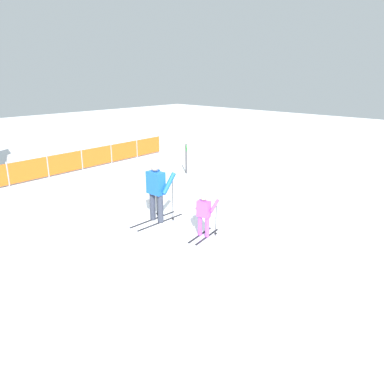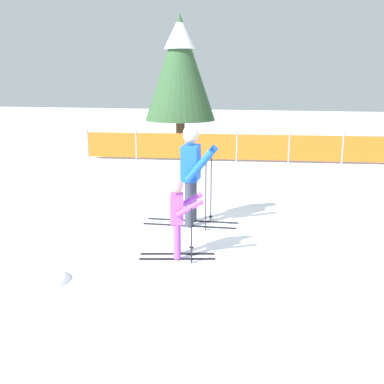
# 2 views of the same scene
# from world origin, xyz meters

# --- Properties ---
(ground_plane) EXTENTS (60.00, 60.00, 0.00)m
(ground_plane) POSITION_xyz_m (0.00, 0.00, 0.00)
(ground_plane) COLOR white
(skier_adult) EXTENTS (1.71, 0.76, 1.80)m
(skier_adult) POSITION_xyz_m (-0.26, -0.01, 1.07)
(skier_adult) COLOR black
(skier_adult) RESTS_ON ground_plane
(skier_child) EXTENTS (1.15, 0.57, 1.20)m
(skier_child) POSITION_xyz_m (-0.12, -1.67, 0.71)
(skier_child) COLOR black
(skier_child) RESTS_ON ground_plane
(safety_fence) EXTENTS (11.31, 0.93, 0.94)m
(safety_fence) POSITION_xyz_m (0.63, 6.74, 0.47)
(safety_fence) COLOR gray
(safety_fence) RESTS_ON ground_plane
(trail_marker) EXTENTS (0.18, 0.24, 1.25)m
(trail_marker) POSITION_xyz_m (4.12, 3.11, 0.78)
(trail_marker) COLOR black
(trail_marker) RESTS_ON ground_plane
(snow_mound) EXTENTS (0.74, 0.63, 0.29)m
(snow_mound) POSITION_xyz_m (-1.72, -2.85, 0.00)
(snow_mound) COLOR white
(snow_mound) RESTS_ON ground_plane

